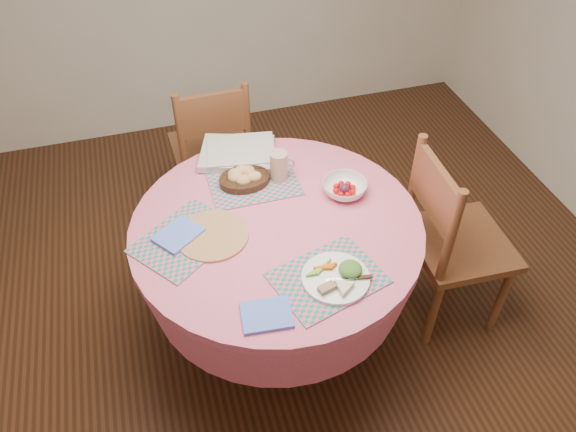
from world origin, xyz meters
The scene contains 15 objects.
ground centered at (0.00, 0.00, 0.00)m, with size 4.00×4.00×0.00m, color #331C0F.
dining_table centered at (0.00, 0.00, 0.56)m, with size 1.24×1.24×0.75m.
chair_right centered at (0.82, -0.09, 0.52)m, with size 0.46×0.48×0.99m.
chair_back centered at (-0.11, 0.97, 0.49)m, with size 0.45×0.43×0.94m.
placemat_front centered at (0.11, -0.35, 0.75)m, with size 0.40×0.30×0.01m, color #168075.
placemat_left centered at (-0.38, 0.02, 0.75)m, with size 0.40×0.30×0.01m, color #168075.
placemat_back centered at (-0.03, 0.29, 0.75)m, with size 0.40×0.30×0.01m, color #168075.
wicker_trivet centered at (-0.27, 0.00, 0.76)m, with size 0.30×0.30×0.01m, color brown.
napkin_near centered at (-0.16, -0.45, 0.76)m, with size 0.18×0.14×0.01m, color #5878E4.
napkin_far centered at (-0.41, 0.04, 0.76)m, with size 0.18×0.14×0.01m, color #5878E4.
dinner_plate centered at (0.14, -0.37, 0.77)m, with size 0.26×0.26×0.05m.
bread_bowl centered at (-0.07, 0.30, 0.79)m, with size 0.23×0.23×0.08m.
latte_mug centered at (0.09, 0.28, 0.83)m, with size 0.12×0.08×0.14m.
fruit_bowl centered at (0.34, 0.10, 0.78)m, with size 0.23×0.23×0.06m.
newspaper_stack centered at (-0.05, 0.49, 0.78)m, with size 0.41×0.36×0.04m.
Camera 1 is at (-0.43, -1.64, 2.39)m, focal length 35.00 mm.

